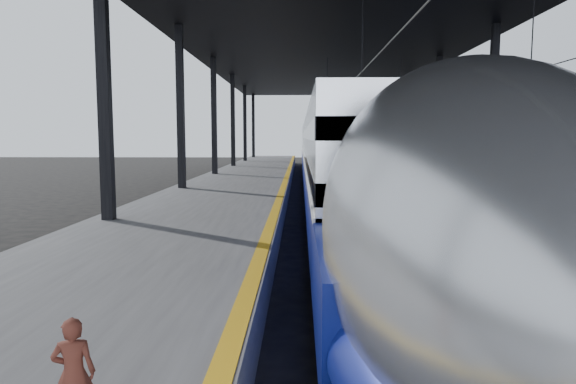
{
  "coord_description": "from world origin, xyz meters",
  "views": [
    {
      "loc": [
        0.15,
        -10.67,
        3.55
      ],
      "look_at": [
        -0.18,
        3.78,
        2.0
      ],
      "focal_mm": 32.0,
      "sensor_mm": 36.0,
      "label": 1
    }
  ],
  "objects": [
    {
      "name": "ground",
      "position": [
        0.0,
        0.0,
        0.0
      ],
      "size": [
        160.0,
        160.0,
        0.0
      ],
      "primitive_type": "plane",
      "color": "black",
      "rests_on": "ground"
    },
    {
      "name": "platform",
      "position": [
        -3.5,
        20.0,
        0.5
      ],
      "size": [
        6.0,
        80.0,
        1.0
      ],
      "primitive_type": "cube",
      "color": "#4C4C4F",
      "rests_on": "ground"
    },
    {
      "name": "yellow_strip",
      "position": [
        -0.7,
        20.0,
        1.0
      ],
      "size": [
        0.3,
        80.0,
        0.01
      ],
      "primitive_type": "cube",
      "color": "gold",
      "rests_on": "platform"
    },
    {
      "name": "rails",
      "position": [
        4.5,
        20.0,
        0.08
      ],
      "size": [
        6.52,
        80.0,
        0.16
      ],
      "color": "slate",
      "rests_on": "ground"
    },
    {
      "name": "canopy",
      "position": [
        1.9,
        20.0,
        9.12
      ],
      "size": [
        18.0,
        75.0,
        9.47
      ],
      "color": "black",
      "rests_on": "ground"
    },
    {
      "name": "tgv_train",
      "position": [
        2.0,
        23.26,
        2.16
      ],
      "size": [
        3.22,
        65.2,
        4.62
      ],
      "color": "#BBBDC2",
      "rests_on": "ground"
    },
    {
      "name": "second_train",
      "position": [
        7.0,
        31.28,
        1.84
      ],
      "size": [
        2.63,
        56.05,
        3.63
      ],
      "color": "navy",
      "rests_on": "ground"
    },
    {
      "name": "child",
      "position": [
        -1.81,
        -6.46,
        1.51
      ],
      "size": [
        0.41,
        0.32,
        1.01
      ],
      "primitive_type": "imported",
      "rotation": [
        0.0,
        0.0,
        3.37
      ],
      "color": "#54251C",
      "rests_on": "platform"
    }
  ]
}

